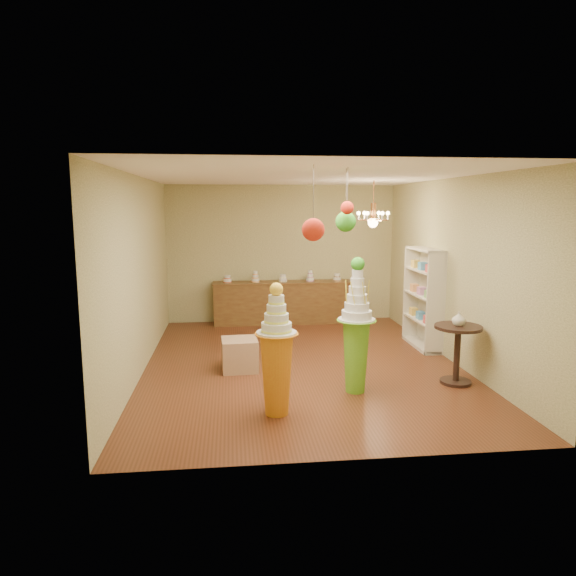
{
  "coord_description": "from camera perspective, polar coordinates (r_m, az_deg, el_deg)",
  "views": [
    {
      "loc": [
        -1.12,
        -8.01,
        2.55
      ],
      "look_at": [
        -0.22,
        0.0,
        1.26
      ],
      "focal_mm": 32.0,
      "sensor_mm": 36.0,
      "label": 1
    }
  ],
  "objects": [
    {
      "name": "pedestal_orange",
      "position": [
        6.33,
        -1.28,
        -8.25
      ],
      "size": [
        0.52,
        0.52,
        1.64
      ],
      "rotation": [
        0.0,
        0.0,
        0.06
      ],
      "color": "orange",
      "rests_on": "floor"
    },
    {
      "name": "shelving_unit",
      "position": [
        9.6,
        14.81,
        -1.07
      ],
      "size": [
        0.33,
        1.2,
        1.8
      ],
      "color": "beige",
      "rests_on": "floor"
    },
    {
      "name": "wall_back",
      "position": [
        11.36,
        -0.72,
        3.81
      ],
      "size": [
        5.0,
        0.04,
        3.0
      ],
      "primitive_type": "cube",
      "color": "tan",
      "rests_on": "ground"
    },
    {
      "name": "pom_red_left",
      "position": [
        5.8,
        2.82,
        6.49
      ],
      "size": [
        0.26,
        0.26,
        0.85
      ],
      "color": "#3E362D",
      "rests_on": "ceiling"
    },
    {
      "name": "vase",
      "position": [
        7.71,
        18.45,
        -3.26
      ],
      "size": [
        0.23,
        0.23,
        0.2
      ],
      "primitive_type": "imported",
      "rotation": [
        0.0,
        0.0,
        -0.21
      ],
      "color": "beige",
      "rests_on": "round_table"
    },
    {
      "name": "burlap_riser",
      "position": [
        8.13,
        -5.4,
        -7.37
      ],
      "size": [
        0.58,
        0.58,
        0.5
      ],
      "primitive_type": "cube",
      "rotation": [
        0.0,
        0.0,
        0.06
      ],
      "color": "#997453",
      "rests_on": "floor"
    },
    {
      "name": "wall_front",
      "position": [
        5.0,
        6.68,
        -3.05
      ],
      "size": [
        5.0,
        0.04,
        3.0
      ],
      "primitive_type": "cube",
      "color": "tan",
      "rests_on": "ground"
    },
    {
      "name": "wall_right",
      "position": [
        8.85,
        17.8,
        1.87
      ],
      "size": [
        0.04,
        6.5,
        3.0
      ],
      "primitive_type": "cube",
      "color": "tan",
      "rests_on": "ground"
    },
    {
      "name": "pom_red_right",
      "position": [
        6.21,
        6.6,
        8.86
      ],
      "size": [
        0.16,
        0.16,
        0.55
      ],
      "color": "#3E362D",
      "rests_on": "ceiling"
    },
    {
      "name": "pom_green_mid",
      "position": [
        6.41,
        6.43,
        7.35
      ],
      "size": [
        0.25,
        0.25,
        0.77
      ],
      "color": "#3E362D",
      "rests_on": "ceiling"
    },
    {
      "name": "wall_left",
      "position": [
        8.19,
        -16.06,
        1.4
      ],
      "size": [
        0.04,
        6.5,
        3.0
      ],
      "primitive_type": "cube",
      "color": "tan",
      "rests_on": "ground"
    },
    {
      "name": "sideboard",
      "position": [
        11.23,
        -0.57,
        -1.52
      ],
      "size": [
        3.04,
        0.54,
        1.16
      ],
      "color": "brown",
      "rests_on": "floor"
    },
    {
      "name": "ceiling",
      "position": [
        8.1,
        1.59,
        12.31
      ],
      "size": [
        6.5,
        6.5,
        0.0
      ],
      "primitive_type": "plane",
      "rotation": [
        3.14,
        0.0,
        0.0
      ],
      "color": "white",
      "rests_on": "ground"
    },
    {
      "name": "chandelier",
      "position": [
        9.44,
        9.43,
        7.49
      ],
      "size": [
        0.69,
        0.69,
        0.85
      ],
      "rotation": [
        0.0,
        0.0,
        -0.15
      ],
      "color": "#C17A44",
      "rests_on": "ceiling"
    },
    {
      "name": "pedestal_green",
      "position": [
        7.1,
        7.58,
        -5.63
      ],
      "size": [
        0.51,
        0.51,
        1.87
      ],
      "rotation": [
        0.0,
        0.0,
        -0.02
      ],
      "color": "#64B728",
      "rests_on": "floor"
    },
    {
      "name": "round_table",
      "position": [
        7.81,
        18.3,
        -6.16
      ],
      "size": [
        0.79,
        0.79,
        0.86
      ],
      "rotation": [
        0.0,
        0.0,
        -0.21
      ],
      "color": "black",
      "rests_on": "floor"
    },
    {
      "name": "floor",
      "position": [
        8.48,
        1.5,
        -8.39
      ],
      "size": [
        6.5,
        6.5,
        0.0
      ],
      "primitive_type": "plane",
      "color": "#512716",
      "rests_on": "ground"
    }
  ]
}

